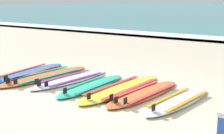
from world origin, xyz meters
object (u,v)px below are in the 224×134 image
(surfboard_1, at_px, (45,76))
(surfboard_4, at_px, (122,89))
(surfboard_5, at_px, (144,93))
(surfboard_0, at_px, (29,73))
(surfboard_3, at_px, (92,86))
(surfboard_2, at_px, (71,79))
(surfboard_6, at_px, (178,101))

(surfboard_1, bearing_deg, surfboard_4, 1.80)
(surfboard_1, xyz_separation_m, surfboard_5, (2.46, 0.02, 0.00))
(surfboard_0, bearing_deg, surfboard_5, 0.04)
(surfboard_3, bearing_deg, surfboard_2, 167.30)
(surfboard_3, relative_size, surfboard_4, 0.82)
(surfboard_6, bearing_deg, surfboard_5, 173.43)
(surfboard_0, distance_m, surfboard_2, 1.20)
(surfboard_0, height_order, surfboard_5, same)
(surfboard_4, relative_size, surfboard_6, 1.24)
(surfboard_2, xyz_separation_m, surfboard_3, (0.67, -0.15, -0.00))
(surfboard_1, xyz_separation_m, surfboard_6, (3.14, -0.06, -0.00))
(surfboard_2, relative_size, surfboard_4, 0.88)
(surfboard_0, height_order, surfboard_4, same)
(surfboard_1, xyz_separation_m, surfboard_4, (1.95, 0.06, -0.00))
(surfboard_2, xyz_separation_m, surfboard_5, (1.79, -0.06, 0.00))
(surfboard_2, xyz_separation_m, surfboard_4, (1.28, -0.01, -0.00))
(surfboard_1, height_order, surfboard_3, same)
(surfboard_2, bearing_deg, surfboard_4, -0.66)
(surfboard_0, distance_m, surfboard_3, 1.87)
(surfboard_3, xyz_separation_m, surfboard_4, (0.61, 0.14, -0.00))
(surfboard_2, bearing_deg, surfboard_3, -12.70)
(surfboard_6, bearing_deg, surfboard_3, -179.62)
(surfboard_0, height_order, surfboard_3, same)
(surfboard_5, bearing_deg, surfboard_4, 174.94)
(surfboard_1, xyz_separation_m, surfboard_3, (1.34, -0.07, -0.00))
(surfboard_0, relative_size, surfboard_6, 1.17)
(surfboard_2, height_order, surfboard_6, same)
(surfboard_4, distance_m, surfboard_5, 0.51)
(surfboard_4, height_order, surfboard_5, same)
(surfboard_2, height_order, surfboard_3, same)
(surfboard_0, xyz_separation_m, surfboard_5, (2.99, 0.00, 0.00))
(surfboard_4, xyz_separation_m, surfboard_6, (1.19, -0.12, 0.00))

